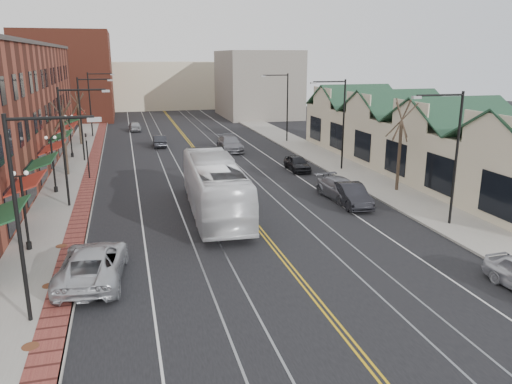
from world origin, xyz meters
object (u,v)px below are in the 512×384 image
transit_bus (215,187)px  parked_car_b (352,195)px  parked_suv (93,264)px  parked_car_c (341,189)px  parked_car_d (297,163)px

transit_bus → parked_car_b: bearing=178.4°
transit_bus → parked_suv: (-7.30, -8.74, -0.98)m
transit_bus → parked_car_b: size_ratio=2.80×
parked_car_b → parked_car_c: bearing=95.0°
parked_suv → parked_car_d: bearing=-125.3°
parked_suv → parked_car_b: (16.80, 8.04, -0.07)m
parked_car_c → parked_car_d: 9.58m
parked_car_b → parked_car_d: size_ratio=1.15×
parked_car_b → parked_car_d: bearing=95.0°
parked_suv → transit_bus: bearing=-124.3°
parked_car_d → parked_car_c: bearing=-88.9°
transit_bus → parked_car_c: size_ratio=2.55×
parked_car_b → parked_car_c: size_ratio=0.91×
transit_bus → parked_car_d: bearing=-129.1°
parked_suv → parked_car_c: bearing=-144.1°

